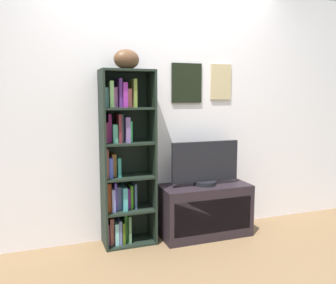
{
  "coord_description": "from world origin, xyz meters",
  "views": [
    {
      "loc": [
        -1.13,
        -2.2,
        1.39
      ],
      "look_at": [
        -0.03,
        0.85,
        0.97
      ],
      "focal_mm": 37.63,
      "sensor_mm": 36.0,
      "label": 1
    }
  ],
  "objects_px": {
    "bookshelf": "(122,161)",
    "football": "(127,59)",
    "television": "(205,164)",
    "tv_stand": "(205,210)"
  },
  "relations": [
    {
      "from": "bookshelf",
      "to": "television",
      "type": "bearing_deg",
      "value": -6.69
    },
    {
      "from": "bookshelf",
      "to": "tv_stand",
      "type": "xyz_separation_m",
      "value": [
        0.81,
        -0.1,
        -0.53
      ]
    },
    {
      "from": "bookshelf",
      "to": "football",
      "type": "xyz_separation_m",
      "value": [
        0.05,
        -0.03,
        0.93
      ]
    },
    {
      "from": "tv_stand",
      "to": "television",
      "type": "xyz_separation_m",
      "value": [
        0.0,
        0.0,
        0.47
      ]
    },
    {
      "from": "television",
      "to": "tv_stand",
      "type": "bearing_deg",
      "value": -90.0
    },
    {
      "from": "bookshelf",
      "to": "football",
      "type": "distance_m",
      "value": 0.93
    },
    {
      "from": "football",
      "to": "television",
      "type": "height_order",
      "value": "football"
    },
    {
      "from": "tv_stand",
      "to": "football",
      "type": "bearing_deg",
      "value": 175.19
    },
    {
      "from": "football",
      "to": "tv_stand",
      "type": "bearing_deg",
      "value": -4.81
    },
    {
      "from": "bookshelf",
      "to": "television",
      "type": "xyz_separation_m",
      "value": [
        0.81,
        -0.1,
        -0.06
      ]
    }
  ]
}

